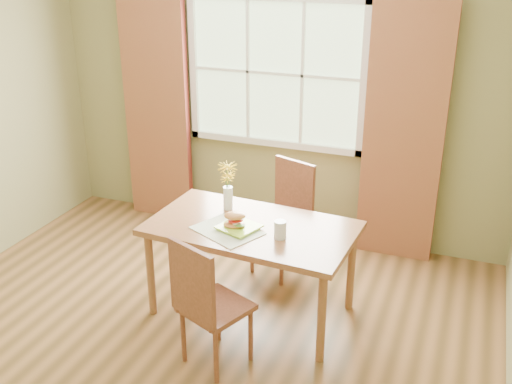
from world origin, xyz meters
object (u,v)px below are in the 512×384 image
object	(u,v)px
flower_vase	(228,182)
water_glass	(280,230)
dining_table	(251,235)
chair_near	(206,300)
croissant_sandwich	(235,220)
chair_far	(286,212)

from	to	relation	value
flower_vase	water_glass	bearing A→B (deg)	-31.03
dining_table	flower_vase	distance (m)	0.44
chair_near	flower_vase	xyz separation A→B (m)	(-0.24, 0.90, 0.42)
water_glass	croissant_sandwich	bearing A→B (deg)	179.16
dining_table	water_glass	world-z (taller)	water_glass
croissant_sandwich	chair_near	bearing A→B (deg)	-101.73
chair_far	flower_vase	xyz separation A→B (m)	(-0.29, -0.49, 0.42)
chair_far	flower_vase	distance (m)	0.71
croissant_sandwich	water_glass	world-z (taller)	croissant_sandwich
dining_table	chair_far	size ratio (longest dim) A/B	1.61
chair_far	croissant_sandwich	bearing A→B (deg)	-77.47
chair_far	water_glass	distance (m)	0.87
chair_far	water_glass	bearing A→B (deg)	-54.07
water_glass	flower_vase	xyz separation A→B (m)	(-0.52, 0.31, 0.16)
chair_far	dining_table	bearing A→B (deg)	-71.85
dining_table	chair_far	xyz separation A→B (m)	(0.03, 0.70, -0.12)
croissant_sandwich	flower_vase	size ratio (longest dim) A/B	0.50
croissant_sandwich	flower_vase	bearing A→B (deg)	103.92
dining_table	croissant_sandwich	xyz separation A→B (m)	(-0.08, -0.10, 0.15)
croissant_sandwich	flower_vase	distance (m)	0.38
chair_near	water_glass	world-z (taller)	chair_near
dining_table	croissant_sandwich	distance (m)	0.20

